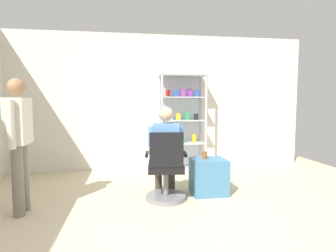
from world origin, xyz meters
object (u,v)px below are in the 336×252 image
seated_shopkeeper (166,147)px  standing_customer (19,137)px  tea_glass (205,155)px  storage_crate (209,176)px  display_cabinet_main (182,122)px  office_chair (166,173)px

seated_shopkeeper → standing_customer: bearing=-170.0°
seated_shopkeeper → tea_glass: (0.59, 0.05, -0.14)m
storage_crate → standing_customer: size_ratio=0.32×
display_cabinet_main → office_chair: size_ratio=1.98×
office_chair → storage_crate: bearing=16.4°
display_cabinet_main → standing_customer: display_cabinet_main is taller
display_cabinet_main → standing_customer: bearing=-141.9°
office_chair → storage_crate: 0.70m
office_chair → display_cabinet_main: bearing=71.8°
storage_crate → office_chair: bearing=-163.6°
tea_glass → seated_shopkeeper: bearing=-174.8°
display_cabinet_main → office_chair: bearing=-108.2°
display_cabinet_main → seated_shopkeeper: size_ratio=1.47×
seated_shopkeeper → storage_crate: size_ratio=2.49×
standing_customer → tea_glass: bearing=8.9°
office_chair → seated_shopkeeper: 0.36m
storage_crate → tea_glass: (-0.06, 0.02, 0.31)m
seated_shopkeeper → standing_customer: standing_customer is taller
storage_crate → standing_customer: 2.57m
display_cabinet_main → seated_shopkeeper: display_cabinet_main is taller
seated_shopkeeper → storage_crate: seated_shopkeeper is taller
storage_crate → tea_glass: bearing=159.7°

